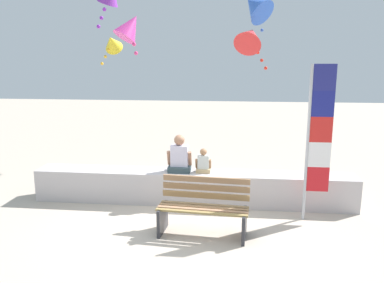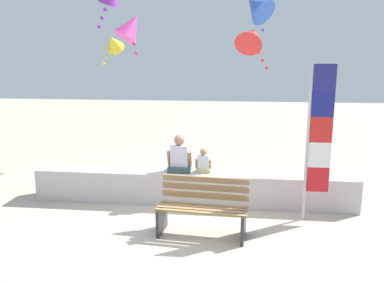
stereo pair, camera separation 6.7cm
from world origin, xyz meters
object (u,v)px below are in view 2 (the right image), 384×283
(person_child, at_px, (203,163))
(kite_red, at_px, (251,37))
(park_bench, at_px, (203,209))
(flag_banner, at_px, (316,135))
(person_adult, at_px, (180,157))
(kite_yellow, at_px, (113,43))
(kite_blue, at_px, (256,6))
(kite_magenta, at_px, (131,27))

(person_child, xyz_separation_m, kite_red, (0.90, 2.33, 2.46))
(park_bench, height_order, flag_banner, flag_banner)
(person_adult, height_order, kite_yellow, kite_yellow)
(kite_red, bearing_deg, park_bench, -102.00)
(park_bench, bearing_deg, kite_blue, 77.67)
(kite_blue, xyz_separation_m, kite_red, (-0.11, -0.42, -0.74))
(person_adult, bearing_deg, flag_banner, -13.99)
(park_bench, distance_m, person_adult, 1.56)
(person_adult, bearing_deg, kite_yellow, 126.11)
(park_bench, relative_size, person_adult, 2.04)
(flag_banner, distance_m, kite_magenta, 4.34)
(park_bench, distance_m, kite_yellow, 5.87)
(person_child, bearing_deg, kite_blue, 69.78)
(person_adult, xyz_separation_m, kite_red, (1.36, 2.33, 2.37))
(park_bench, relative_size, flag_banner, 0.55)
(person_adult, xyz_separation_m, flag_banner, (2.41, -0.60, 0.61))
(kite_red, bearing_deg, flag_banner, -70.28)
(kite_red, xyz_separation_m, kite_magenta, (-2.51, -1.35, 0.15))
(kite_blue, bearing_deg, person_adult, -118.19)
(flag_banner, bearing_deg, park_bench, -157.51)
(flag_banner, bearing_deg, kite_yellow, 141.93)
(kite_blue, distance_m, kite_magenta, 3.23)
(flag_banner, relative_size, kite_blue, 2.44)
(flag_banner, height_order, kite_red, kite_red)
(person_child, relative_size, kite_yellow, 0.53)
(flag_banner, xyz_separation_m, kite_yellow, (-4.61, 3.61, 1.67))
(kite_magenta, distance_m, kite_yellow, 2.30)
(person_child, relative_size, kite_blue, 0.43)
(flag_banner, bearing_deg, kite_blue, 105.62)
(park_bench, bearing_deg, person_child, 94.82)
(person_adult, xyz_separation_m, person_child, (0.46, 0.00, -0.10))
(person_adult, distance_m, kite_magenta, 2.93)
(kite_yellow, bearing_deg, kite_red, -10.77)
(park_bench, relative_size, kite_magenta, 1.57)
(flag_banner, xyz_separation_m, kite_magenta, (-3.56, 1.58, 1.90))
(flag_banner, relative_size, kite_magenta, 2.85)
(kite_yellow, bearing_deg, person_child, -48.55)
(park_bench, height_order, kite_magenta, kite_magenta)
(kite_blue, bearing_deg, kite_yellow, 176.00)
(flag_banner, distance_m, kite_yellow, 6.09)
(kite_yellow, bearing_deg, kite_magenta, -62.79)
(flag_banner, relative_size, kite_yellow, 3.02)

